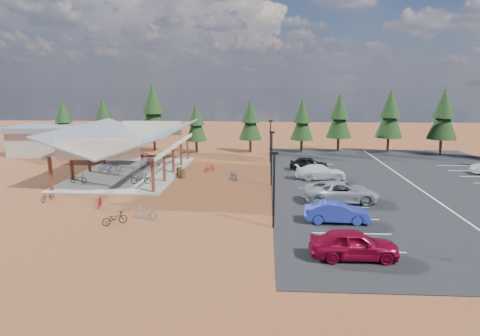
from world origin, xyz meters
The scene contains 38 objects.
ground centered at (0.00, 0.00, 0.00)m, with size 140.00×140.00×0.00m, color brown.
asphalt_lot centered at (18.50, 3.00, 0.02)m, with size 27.00×44.00×0.04m, color black.
concrete_pad centered at (-10.00, 7.00, 0.05)m, with size 10.60×18.60×0.10m, color gray.
bike_pavilion centered at (-10.00, 7.00, 3.82)m, with size 11.65×19.40×4.97m.
outbuilding centered at (-24.00, 18.00, 2.03)m, with size 11.00×7.00×3.90m.
lamp_post_0 centered at (5.00, -10.00, 2.98)m, with size 0.50×0.25×5.14m.
lamp_post_1 centered at (5.00, 2.00, 2.98)m, with size 0.50×0.25×5.14m.
lamp_post_2 centered at (5.00, 14.00, 2.98)m, with size 0.50×0.25×5.14m.
trash_bin_0 centered at (-3.96, 4.73, 0.45)m, with size 0.60×0.60×0.90m, color #49321A.
trash_bin_1 centered at (-4.53, 5.77, 0.45)m, with size 0.60×0.60×0.90m, color #49321A.
pine_0 centered at (-23.93, 21.14, 4.44)m, with size 3.12×3.12×7.28m.
pine_1 centered at (-18.48, 21.87, 4.62)m, with size 3.25×3.25×7.57m.
pine_2 centered at (-11.30, 21.83, 5.83)m, with size 4.09×4.09×9.54m.
pine_3 centered at (-5.19, 21.16, 4.17)m, with size 2.93×2.93×6.83m.
pine_4 centered at (2.29, 21.71, 4.56)m, with size 3.21×3.21×7.48m.
pine_5 centered at (9.43, 21.95, 4.53)m, with size 3.19×3.19×7.42m.
pine_6 centered at (14.64, 22.98, 5.04)m, with size 3.55×3.55×8.26m.
pine_7 centered at (21.41, 22.61, 5.29)m, with size 3.72×3.72×8.67m.
pine_8 centered at (27.94, 21.07, 5.39)m, with size 3.79×3.79×8.83m.
bike_0 centered at (-13.45, 1.48, 0.56)m, with size 0.60×1.73×0.91m, color black.
bike_1 centered at (-12.75, 6.53, 0.59)m, with size 0.46×1.63×0.98m, color #A1A2A9.
bike_2 centered at (-12.25, 7.55, 0.55)m, with size 0.60×1.72×0.90m, color navy.
bike_3 centered at (-10.71, 14.80, 0.54)m, with size 0.42×1.47×0.89m, color maroon.
bike_4 centered at (-7.35, 1.45, 0.59)m, with size 0.66×1.88×0.99m, color black.
bike_5 centered at (-8.51, 3.64, 0.64)m, with size 0.51×1.79×1.08m, color #9A9BA3.
bike_6 centered at (-8.84, 9.01, 0.53)m, with size 0.57×1.64×0.86m, color navy.
bike_7 centered at (-8.66, 11.37, 0.62)m, with size 0.49×1.74×1.05m, color maroon.
bike_8 centered at (-13.36, -4.54, 0.40)m, with size 0.53×1.51×0.79m, color black.
bike_11 centered at (-8.37, -6.19, 0.49)m, with size 0.46×1.62×0.97m, color maroon.
bike_12 centered at (-5.82, -10.06, 0.46)m, with size 0.61×1.74×0.91m, color black.
bike_13 centered at (-4.02, -8.73, 0.53)m, with size 0.50×1.77×1.06m, color gray.
bike_14 centered at (1.34, 4.19, 0.49)m, with size 0.65×1.87×0.98m, color #1B4695.
bike_15 centered at (-1.66, 7.86, 0.46)m, with size 0.43×1.54×0.92m, color maroon.
car_0 centered at (9.30, -14.98, 0.86)m, with size 1.93×4.79×1.63m, color maroon.
car_1 centered at (9.37, -8.76, 0.77)m, with size 1.54×4.42×1.46m, color #23329B.
car_2 centered at (10.55, -3.50, 0.88)m, with size 2.78×6.02×1.67m, color #919299.
car_3 centered at (9.96, 4.84, 0.77)m, with size 2.05×5.05×1.46m, color silver.
car_4 centered at (9.22, 9.52, 0.75)m, with size 1.68×4.18×1.42m, color black.
Camera 1 is at (4.41, -37.40, 9.49)m, focal length 32.00 mm.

